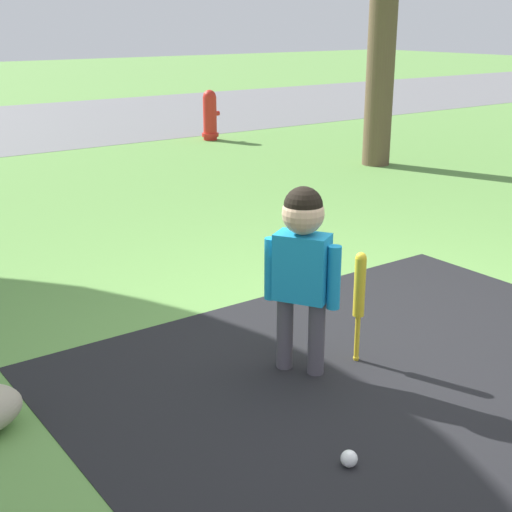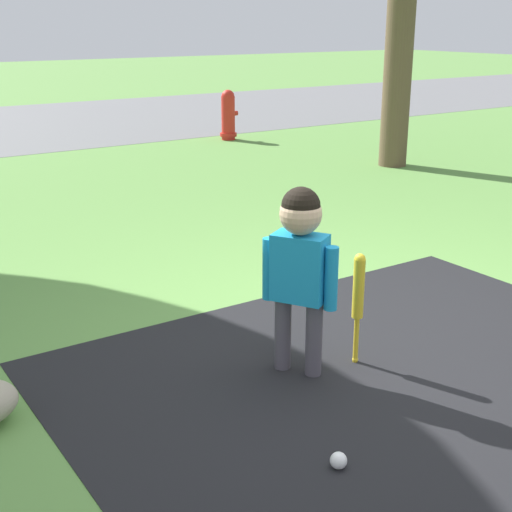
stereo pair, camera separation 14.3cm
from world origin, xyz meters
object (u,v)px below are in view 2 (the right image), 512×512
Objects in this scene: sports_ball at (339,461)px; fire_hydrant at (228,115)px; child at (300,255)px; baseball_bat at (358,293)px.

sports_ball is 0.10× the size of fire_hydrant.
child reaches higher than baseball_bat.
fire_hydrant is (3.70, 6.73, -0.28)m from child.
baseball_bat is at bearing 42.94° from child.
child is at bearing -118.79° from fire_hydrant.
baseball_bat is at bearing -116.32° from fire_hydrant.
baseball_bat is 8.60× the size of sports_ball.
fire_hydrant reaches higher than baseball_bat.
sports_ball is 8.56m from fire_hydrant.
fire_hydrant is (4.08, 7.52, 0.34)m from sports_ball.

